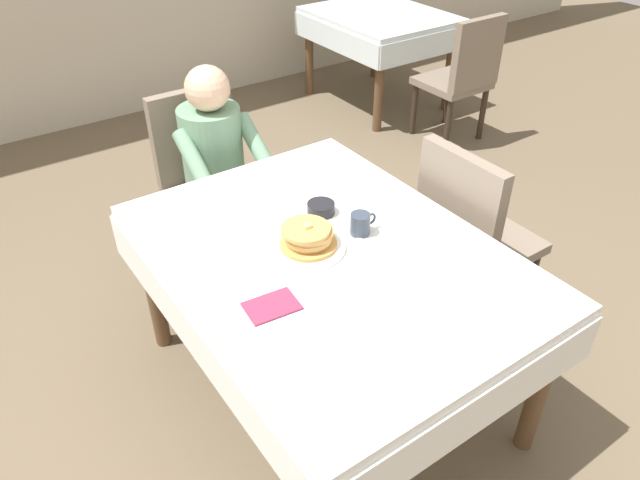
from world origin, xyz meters
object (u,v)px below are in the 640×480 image
object	(u,v)px
breakfast_stack	(308,236)
fork_left_of_plate	(265,269)
chair_diner	(205,170)
bowl_butter	(321,208)
background_table_far	(379,28)
cup_coffee	(361,224)
knife_right_of_plate	(352,233)
plate_breakfast	(307,247)
diner_person	(216,158)
chair_right_side	(470,230)
background_chair_empty	(464,73)
dining_table_main	(329,270)
spoon_near_edge	(351,301)

from	to	relation	value
breakfast_stack	fork_left_of_plate	bearing A→B (deg)	-174.35
chair_diner	bowl_butter	world-z (taller)	chair_diner
fork_left_of_plate	background_table_far	xyz separation A→B (m)	(2.45, 2.33, -0.12)
cup_coffee	knife_right_of_plate	bearing A→B (deg)	155.51
bowl_butter	fork_left_of_plate	size ratio (longest dim) A/B	0.61
chair_diner	plate_breakfast	size ratio (longest dim) A/B	3.32
diner_person	chair_diner	bearing A→B (deg)	-90.00
chair_right_side	cup_coffee	bearing A→B (deg)	-92.29
chair_diner	bowl_butter	size ratio (longest dim) A/B	8.45
cup_coffee	knife_right_of_plate	world-z (taller)	cup_coffee
breakfast_stack	diner_person	bearing A→B (deg)	83.66
fork_left_of_plate	background_chair_empty	xyz separation A→B (m)	(2.45, 1.38, -0.21)
dining_table_main	bowl_butter	size ratio (longest dim) A/B	13.85
bowl_butter	background_table_far	world-z (taller)	bowl_butter
knife_right_of_plate	breakfast_stack	bearing A→B (deg)	81.57
plate_breakfast	background_chair_empty	world-z (taller)	background_chair_empty
breakfast_stack	chair_right_side	bearing A→B (deg)	-3.92
knife_right_of_plate	background_chair_empty	bearing A→B (deg)	-58.89
knife_right_of_plate	spoon_near_edge	size ratio (longest dim) A/B	1.33
chair_right_side	bowl_butter	xyz separation A→B (m)	(-0.65, 0.22, 0.23)
plate_breakfast	cup_coffee	xyz separation A→B (m)	(0.22, -0.03, 0.03)
plate_breakfast	background_chair_empty	bearing A→B (deg)	31.11
diner_person	fork_left_of_plate	xyz separation A→B (m)	(-0.30, -0.98, 0.07)
breakfast_stack	bowl_butter	bearing A→B (deg)	43.84
spoon_near_edge	background_table_far	xyz separation A→B (m)	(2.30, 2.63, -0.12)
chair_diner	bowl_butter	distance (m)	0.98
dining_table_main	fork_left_of_plate	xyz separation A→B (m)	(-0.25, 0.04, 0.09)
dining_table_main	diner_person	bearing A→B (deg)	87.03
breakfast_stack	knife_right_of_plate	xyz separation A→B (m)	(0.19, -0.02, -0.05)
diner_person	chair_right_side	bearing A→B (deg)	125.30
chair_diner	breakfast_stack	bearing A→B (deg)	84.54
dining_table_main	background_chair_empty	bearing A→B (deg)	32.82
chair_right_side	background_chair_empty	bearing A→B (deg)	134.78
cup_coffee	bowl_butter	distance (m)	0.21
chair_diner	knife_right_of_plate	distance (m)	1.15
dining_table_main	diner_person	size ratio (longest dim) A/B	1.36
chair_right_side	cup_coffee	size ratio (longest dim) A/B	8.23
background_chair_empty	knife_right_of_plate	bearing A→B (deg)	-146.23
dining_table_main	chair_right_side	size ratio (longest dim) A/B	1.64
chair_right_side	diner_person	bearing A→B (deg)	-144.70
bowl_butter	spoon_near_edge	size ratio (longest dim) A/B	0.73
chair_diner	background_chair_empty	world-z (taller)	same
chair_right_side	fork_left_of_plate	world-z (taller)	chair_right_side
chair_diner	diner_person	xyz separation A→B (m)	(-0.00, -0.16, 0.14)
breakfast_stack	cup_coffee	bearing A→B (deg)	-8.43
dining_table_main	background_chair_empty	distance (m)	2.62
plate_breakfast	bowl_butter	distance (m)	0.24
spoon_near_edge	background_table_far	bearing A→B (deg)	35.45
dining_table_main	spoon_near_edge	bearing A→B (deg)	-110.99
diner_person	knife_right_of_plate	distance (m)	0.98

